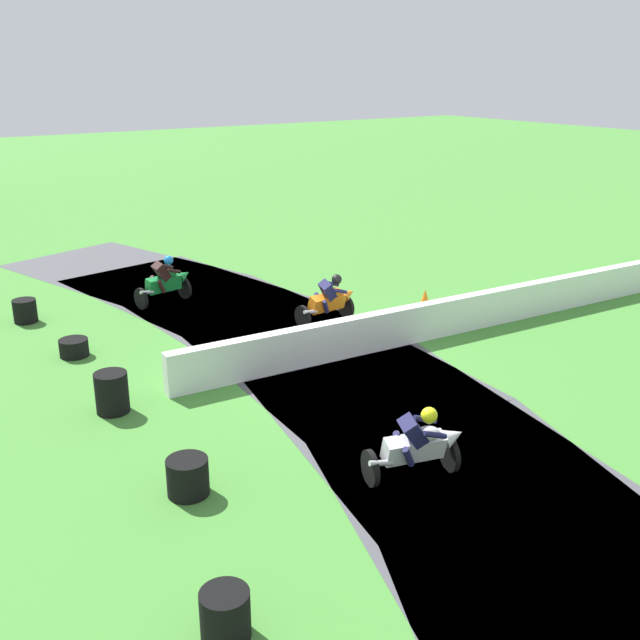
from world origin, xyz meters
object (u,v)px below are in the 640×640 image
Objects in this scene: tire_stack_mid_a at (188,477)px; traffic_cone at (425,297)px; motorcycle_trailing_green at (166,281)px; tire_stack_extra_a at (25,311)px; motorcycle_chase_orange at (330,300)px; tire_stack_mid_b at (112,393)px; motorcycle_lead_white at (419,444)px; tire_stack_far at (74,348)px; tire_stack_near at (225,614)px.

tire_stack_mid_a is 10.74m from traffic_cone.
motorcycle_trailing_green is 2.82× the size of tire_stack_extra_a.
motorcycle_chase_orange is 2.11× the size of tire_stack_mid_b.
motorcycle_lead_white is at bearing -73.79° from tire_stack_extra_a.
traffic_cone reaches higher than tire_stack_far.
motorcycle_trailing_green reaches higher than motorcycle_lead_white.
motorcycle_chase_orange is at bearing -12.74° from tire_stack_far.
tire_stack_extra_a is (-3.34, 11.48, -0.34)m from motorcycle_lead_white.
tire_stack_mid_a is at bearing -89.35° from tire_stack_extra_a.
motorcycle_lead_white reaches higher than motorcycle_chase_orange.
tire_stack_near is at bearing -161.68° from motorcycle_lead_white.
tire_stack_mid_a is (-3.23, 1.66, -0.34)m from motorcycle_lead_white.
traffic_cone is at bearing 10.21° from tire_stack_mid_b.
tire_stack_mid_a is 1.00× the size of tire_stack_far.
tire_stack_extra_a reaches higher than tire_stack_far.
tire_stack_mid_a and tire_stack_extra_a have the same top height.
motorcycle_chase_orange is at bearing 40.12° from tire_stack_mid_a.
motorcycle_trailing_green is 2.59× the size of tire_stack_mid_a.
tire_stack_far is at bearing -143.25° from motorcycle_trailing_green.
tire_stack_mid_b is 3.31m from tire_stack_far.
traffic_cone is at bearing 38.41° from tire_stack_near.
tire_stack_near is (-4.43, -12.25, -0.36)m from motorcycle_trailing_green.
tire_stack_mid_b is 9.58m from traffic_cone.
motorcycle_lead_white reaches higher than tire_stack_extra_a.
motorcycle_lead_white is at bearing -91.60° from motorcycle_trailing_green.
tire_stack_near is (-7.27, -8.40, -0.33)m from motorcycle_chase_orange.
tire_stack_mid_a reaches higher than traffic_cone.
tire_stack_extra_a is 10.61m from traffic_cone.
motorcycle_chase_orange is at bearing 176.01° from traffic_cone.
traffic_cone is (9.53, -4.66, -0.08)m from tire_stack_extra_a.
tire_stack_far is 9.33m from traffic_cone.
motorcycle_trailing_green is 3.85× the size of traffic_cone.
traffic_cone is (9.19, -1.60, 0.02)m from tire_stack_far.
tire_stack_mid_b is 1.22× the size of tire_stack_far.
tire_stack_mid_a is at bearing -90.00° from tire_stack_mid_b.
motorcycle_chase_orange is at bearing 16.69° from tire_stack_mid_b.
motorcycle_lead_white is at bearing -114.09° from motorcycle_chase_orange.
tire_stack_near is 0.92× the size of tire_stack_mid_a.
motorcycle_trailing_green is at bearing 69.04° from tire_stack_mid_a.
motorcycle_chase_orange is 3.83× the size of traffic_cone.
motorcycle_lead_white is 8.95m from tire_stack_far.
traffic_cone is (9.42, 1.70, -0.18)m from tire_stack_mid_b.
tire_stack_extra_a is (-6.48, 4.45, -0.33)m from motorcycle_chase_orange.
tire_stack_mid_b is at bearing -169.79° from traffic_cone.
tire_stack_near is 3.16m from tire_stack_mid_a.
motorcycle_chase_orange is 1.00× the size of motorcycle_trailing_green.
motorcycle_trailing_green is at bearing 145.39° from traffic_cone.
motorcycle_chase_orange is 6.31m from tire_stack_far.
tire_stack_near is (-4.12, -1.37, -0.34)m from motorcycle_lead_white.
tire_stack_mid_a is 1.09× the size of tire_stack_extra_a.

